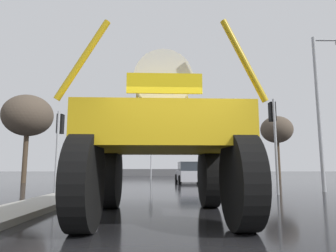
{
  "coord_description": "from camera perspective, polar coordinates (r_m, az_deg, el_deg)",
  "views": [
    {
      "loc": [
        -0.22,
        -4.31,
        1.12
      ],
      "look_at": [
        -0.14,
        6.1,
        2.59
      ],
      "focal_mm": 31.41,
      "sensor_mm": 36.0,
      "label": 1
    }
  ],
  "objects": [
    {
      "name": "traffic_signal_far_right",
      "position": [
        28.42,
        -3.28,
        -5.35
      ],
      "size": [
        0.24,
        0.55,
        3.36
      ],
      "color": "#A8AAAF",
      "rests_on": "ground"
    },
    {
      "name": "sedan_ahead",
      "position": [
        21.62,
        4.23,
        -9.09
      ],
      "size": [
        2.05,
        4.19,
        1.52
      ],
      "rotation": [
        0.0,
        0.0,
        1.62
      ],
      "color": "#B7B7BF",
      "rests_on": "ground"
    },
    {
      "name": "streetlight_near_right",
      "position": [
        15.95,
        27.51,
        3.98
      ],
      "size": [
        1.73,
        0.24,
        7.53
      ],
      "color": "#A8AAAF",
      "rests_on": "ground"
    },
    {
      "name": "bare_tree_right",
      "position": [
        29.76,
        20.34,
        -0.75
      ],
      "size": [
        2.99,
        2.99,
        5.96
      ],
      "color": "#473828",
      "rests_on": "ground"
    },
    {
      "name": "ground_plane",
      "position": [
        22.34,
        0.16,
        -10.91
      ],
      "size": [
        120.0,
        120.0,
        0.0
      ],
      "primitive_type": "plane",
      "color": "black"
    },
    {
      "name": "traffic_signal_near_right",
      "position": [
        13.46,
        19.76,
        0.26
      ],
      "size": [
        0.24,
        0.54,
        4.05
      ],
      "color": "#A8AAAF",
      "rests_on": "ground"
    },
    {
      "name": "traffic_signal_far_left",
      "position": [
        28.69,
        7.71,
        -4.13
      ],
      "size": [
        0.24,
        0.55,
        4.17
      ],
      "color": "#A8AAAF",
      "rests_on": "ground"
    },
    {
      "name": "roadside_barrier",
      "position": [
        39.63,
        -0.09,
        -9.0
      ],
      "size": [
        25.07,
        0.24,
        0.9
      ],
      "primitive_type": "cube",
      "color": "#59595B",
      "rests_on": "ground"
    },
    {
      "name": "median_island",
      "position": [
        9.76,
        -22.84,
        -13.58
      ],
      "size": [
        1.38,
        8.77,
        0.15
      ],
      "primitive_type": "cube",
      "color": "#9E9B93",
      "rests_on": "ground"
    },
    {
      "name": "bare_tree_left",
      "position": [
        24.6,
        -25.55,
        1.78
      ],
      "size": [
        3.67,
        3.67,
        6.57
      ],
      "color": "#473828",
      "rests_on": "ground"
    },
    {
      "name": "oversize_sprayer",
      "position": [
        6.93,
        -1.18,
        -2.41
      ],
      "size": [
        3.87,
        5.08,
        3.89
      ],
      "rotation": [
        0.0,
        0.0,
        1.61
      ],
      "color": "black",
      "rests_on": "ground"
    },
    {
      "name": "traffic_signal_near_left",
      "position": [
        13.39,
        -20.33,
        -1.4
      ],
      "size": [
        0.24,
        0.54,
        3.5
      ],
      "color": "#A8AAAF",
      "rests_on": "ground"
    }
  ]
}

